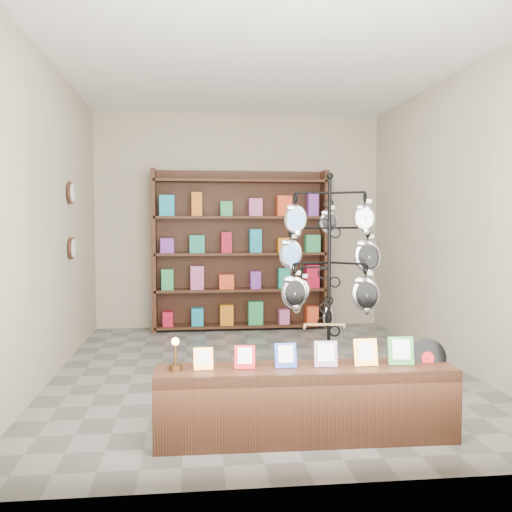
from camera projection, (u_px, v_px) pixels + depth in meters
The scene contains 6 objects.
ground at pixel (261, 371), 5.68m from camera, with size 5.00×5.00×0.00m, color slate.
room_envelope at pixel (261, 184), 5.58m from camera, with size 5.00×5.00×5.00m.
display_tree at pixel (329, 263), 5.14m from camera, with size 1.00×0.95×1.93m.
front_shelf at pixel (305, 403), 3.88m from camera, with size 2.03×0.45×0.72m.
back_shelving at pixel (240, 255), 7.90m from camera, with size 2.42×0.36×2.20m.
wall_clocks at pixel (71, 221), 6.16m from camera, with size 0.03×0.24×0.84m.
Camera 1 is at (-0.69, -5.57, 1.47)m, focal length 40.00 mm.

